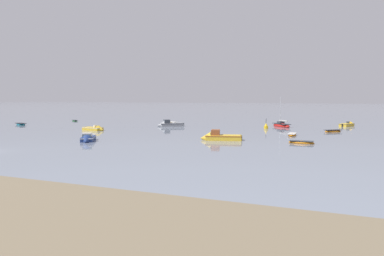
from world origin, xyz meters
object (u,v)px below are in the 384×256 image
Objects in this scene: rowboat_moored_3 at (292,135)px; rowboat_moored_4 at (21,124)px; motorboat_moored_3 at (95,129)px; rowboat_moored_5 at (171,123)px; rowboat_moored_0 at (75,121)px; motorboat_moored_2 at (88,139)px; rowboat_moored_2 at (333,131)px; motorboat_moored_1 at (348,125)px; motorboat_moored_4 at (217,138)px; motorboat_moored_0 at (168,125)px; channel_buoy at (266,126)px; sailboat_moored_0 at (281,125)px; rowboat_moored_1 at (301,142)px.

rowboat_moored_4 is (-64.25, 0.24, 0.02)m from rowboat_moored_3.
motorboat_moored_3 is 1.07× the size of rowboat_moored_5.
motorboat_moored_2 is at bearing -17.80° from rowboat_moored_0.
motorboat_moored_2 is 1.22× the size of rowboat_moored_4.
rowboat_moored_2 is 0.73× the size of rowboat_moored_5.
motorboat_moored_4 is (-20.20, -37.84, 0.13)m from motorboat_moored_1.
motorboat_moored_2 is at bearing -59.34° from rowboat_moored_5.
motorboat_moored_4 is at bearing 92.83° from motorboat_moored_0.
rowboat_moored_0 is 29.67m from rowboat_moored_5.
rowboat_moored_0 is 1.32× the size of channel_buoy.
motorboat_moored_1 is 42.89m from motorboat_moored_4.
channel_buoy is at bearing 25.98° from rowboat_moored_0.
rowboat_moored_3 is at bearing 122.51° from motorboat_moored_0.
sailboat_moored_0 is (24.53, 9.20, -0.04)m from motorboat_moored_0.
sailboat_moored_0 reaches higher than rowboat_moored_3.
rowboat_moored_2 is 11.79m from rowboat_moored_3.
motorboat_moored_3 is (-40.78, 5.86, 0.08)m from rowboat_moored_1.
motorboat_moored_3 reaches higher than rowboat_moored_4.
sailboat_moored_0 is at bearing 161.73° from motorboat_moored_0.
motorboat_moored_0 is 1.40× the size of rowboat_moored_4.
motorboat_moored_3 is at bearing 18.40° from motorboat_moored_0.
rowboat_moored_2 is at bearing 141.09° from motorboat_moored_0.
motorboat_moored_4 is at bearing 86.10° from motorboat_moored_2.
rowboat_moored_0 is at bearing 131.99° from rowboat_moored_2.
rowboat_moored_5 reaches higher than rowboat_moored_3.
motorboat_moored_4 reaches higher than rowboat_moored_1.
rowboat_moored_5 is (-42.01, -8.77, -0.04)m from motorboat_moored_1.
rowboat_moored_2 reaches higher than rowboat_moored_0.
sailboat_moored_0 reaches higher than rowboat_moored_1.
rowboat_moored_0 is 69.75m from rowboat_moored_1.
motorboat_moored_2 reaches higher than rowboat_moored_0.
rowboat_moored_5 is at bearing 126.05° from rowboat_moored_2.
motorboat_moored_2 is at bearing 127.47° from rowboat_moored_3.
rowboat_moored_3 is (28.95, -9.78, -0.20)m from motorboat_moored_0.
motorboat_moored_0 is 42.39m from motorboat_moored_1.
motorboat_moored_4 reaches higher than rowboat_moored_2.
sailboat_moored_0 is 27.65m from rowboat_moored_5.
motorboat_moored_1 is 42.92m from rowboat_moored_5.
rowboat_moored_1 is 25.33m from channel_buoy.
motorboat_moored_1 is at bearing 80.55° from rowboat_moored_1.
rowboat_moored_3 is at bearing 15.86° from motorboat_moored_3.
motorboat_moored_2 is 45.96m from rowboat_moored_2.
rowboat_moored_2 is 1.58× the size of channel_buoy.
motorboat_moored_1 reaches higher than rowboat_moored_2.
channel_buoy reaches higher than motorboat_moored_3.
rowboat_moored_2 is at bearing -32.43° from rowboat_moored_3.
sailboat_moored_0 reaches higher than rowboat_moored_2.
rowboat_moored_0 is at bearing 145.98° from motorboat_moored_3.
rowboat_moored_4 is (-66.68, 10.93, 0.02)m from rowboat_moored_1.
rowboat_moored_5 is (-32.05, 17.81, 0.05)m from rowboat_moored_3.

